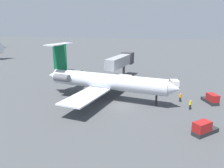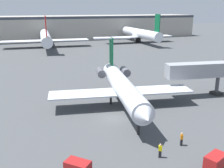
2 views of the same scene
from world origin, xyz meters
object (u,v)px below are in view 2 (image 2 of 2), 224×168
(parked_airliner_west_mid, at_px, (45,37))
(baggage_tug_trailing, at_px, (217,163))
(jet_bridge, at_px, (209,70))
(parked_airliner_centre, at_px, (139,33))
(regional_jet, at_px, (122,85))
(ground_crew_marshaller, at_px, (160,151))
(ground_crew_loader, at_px, (182,139))

(parked_airliner_west_mid, bearing_deg, baggage_tug_trailing, -86.58)
(jet_bridge, height_order, parked_airliner_centre, parked_airliner_centre)
(baggage_tug_trailing, relative_size, parked_airliner_centre, 0.11)
(parked_airliner_west_mid, bearing_deg, regional_jet, -87.27)
(parked_airliner_centre, bearing_deg, ground_crew_marshaller, -114.59)
(ground_crew_loader, xyz_separation_m, baggage_tug_trailing, (0.35, -5.55, -0.02))
(regional_jet, height_order, jet_bridge, regional_jet)
(ground_crew_marshaller, relative_size, parked_airliner_centre, 0.04)
(ground_crew_loader, relative_size, parked_airliner_centre, 0.04)
(parked_airliner_west_mid, relative_size, parked_airliner_centre, 1.07)
(jet_bridge, relative_size, baggage_tug_trailing, 3.51)
(jet_bridge, bearing_deg, parked_airliner_west_mid, 105.78)
(parked_airliner_west_mid, bearing_deg, ground_crew_marshaller, -89.04)
(jet_bridge, xyz_separation_m, ground_crew_loader, (-15.67, -14.47, -4.00))
(ground_crew_loader, height_order, baggage_tug_trailing, baggage_tug_trailing)
(baggage_tug_trailing, bearing_deg, regional_jet, 95.95)
(jet_bridge, xyz_separation_m, baggage_tug_trailing, (-15.33, -20.02, -4.02))
(ground_crew_marshaller, height_order, ground_crew_loader, same)
(regional_jet, relative_size, parked_airliner_west_mid, 0.65)
(ground_crew_marshaller, bearing_deg, parked_airliner_centre, 65.41)
(regional_jet, height_order, ground_crew_loader, regional_jet)
(parked_airliner_centre, bearing_deg, jet_bridge, -106.40)
(parked_airliner_west_mid, bearing_deg, parked_airliner_centre, 0.47)
(jet_bridge, xyz_separation_m, ground_crew_marshaller, (-19.45, -15.91, -4.00))
(jet_bridge, height_order, parked_airliner_west_mid, parked_airliner_west_mid)
(parked_airliner_centre, bearing_deg, ground_crew_loader, -112.90)
(regional_jet, height_order, baggage_tug_trailing, regional_jet)
(ground_crew_marshaller, xyz_separation_m, parked_airliner_west_mid, (-1.51, 90.10, 3.42))
(jet_bridge, height_order, baggage_tug_trailing, jet_bridge)
(ground_crew_marshaller, relative_size, parked_airliner_west_mid, 0.04)
(regional_jet, xyz_separation_m, ground_crew_loader, (1.75, -14.62, -2.84))
(regional_jet, xyz_separation_m, parked_airliner_centre, (39.36, 74.39, 0.64))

